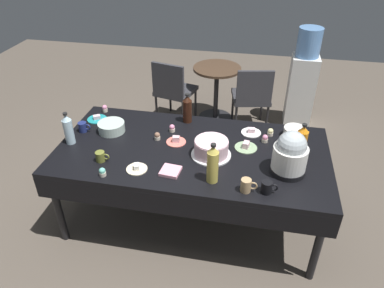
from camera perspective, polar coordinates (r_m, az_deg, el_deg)
ground at (r=3.42m, az=0.00°, el=-11.23°), size 9.00×9.00×0.00m
potluck_table at (r=2.98m, az=0.00°, el=-1.79°), size 2.20×1.10×0.75m
frosted_layer_cake at (r=2.84m, az=3.05°, el=-0.67°), size 0.32×0.32×0.14m
slow_cooker at (r=2.70m, az=15.21°, el=-1.56°), size 0.26×0.26×0.34m
glass_salad_bowl at (r=3.23m, az=-12.57°, el=2.62°), size 0.23×0.23×0.09m
ceramic_snack_bowl at (r=3.20m, az=15.81°, el=1.78°), size 0.18×0.18×0.09m
dessert_plate_white at (r=3.19m, az=9.30°, el=1.89°), size 0.17×0.17×0.05m
dessert_plate_cream at (r=2.75m, az=-8.69°, el=-3.80°), size 0.16×0.16×0.05m
dessert_plate_coral at (r=3.02m, az=-2.52°, el=0.49°), size 0.17×0.17×0.06m
dessert_plate_teal at (r=3.47m, az=-14.73°, el=3.90°), size 0.18×0.18×0.04m
dessert_plate_sage at (r=2.98m, az=8.49°, el=-0.41°), size 0.18×0.18×0.06m
cupcake_cocoa at (r=3.17m, az=-3.16°, el=2.49°), size 0.05×0.05×0.07m
cupcake_vanilla at (r=3.06m, az=-5.50°, el=1.24°), size 0.05×0.05×0.07m
cupcake_lemon at (r=3.08m, az=11.41°, el=0.84°), size 0.05×0.05×0.07m
cupcake_mint at (r=3.18m, az=12.24°, el=1.83°), size 0.05×0.05×0.07m
cupcake_rose at (r=2.73m, az=-13.93°, el=-4.31°), size 0.05×0.05×0.07m
cupcake_berry at (r=3.58m, az=-13.58°, el=5.46°), size 0.05×0.05×0.07m
soda_bottle_orange_juice at (r=2.95m, az=16.89°, el=0.55°), size 0.08×0.08×0.27m
soda_bottle_cola at (r=3.27m, az=-0.75°, el=5.54°), size 0.08×0.08×0.28m
soda_bottle_ginger_ale at (r=2.54m, az=3.27°, el=-3.18°), size 0.08×0.08×0.32m
soda_bottle_water at (r=3.12m, az=-18.90°, el=2.21°), size 0.08×0.08×0.28m
coffee_mug_black at (r=2.55m, az=11.74°, el=-6.69°), size 0.12×0.08×0.09m
coffee_mug_olive at (r=2.88m, az=-14.17°, el=-1.92°), size 0.11×0.07×0.08m
coffee_mug_navy at (r=3.30m, az=-16.79°, el=2.58°), size 0.11×0.07×0.09m
coffee_mug_tan at (r=2.53m, az=8.57°, el=-6.47°), size 0.12×0.07×0.10m
paper_napkin_stack at (r=2.70m, az=-3.40°, el=-4.27°), size 0.15×0.15×0.02m
maroon_chair_left at (r=4.59m, az=-3.00°, el=8.76°), size 0.53×0.53×0.85m
maroon_chair_right at (r=4.47m, az=9.43°, el=7.63°), size 0.52×0.52×0.85m
round_cafe_table at (r=4.70m, az=3.88°, el=9.43°), size 0.60×0.60×0.72m
water_cooler at (r=4.76m, az=16.98°, el=9.54°), size 0.32×0.32×1.24m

